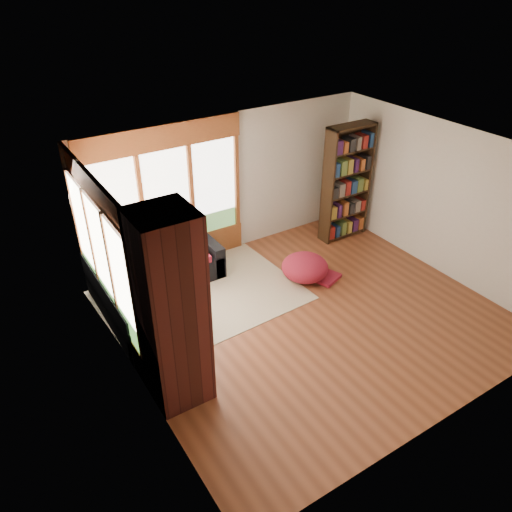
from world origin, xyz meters
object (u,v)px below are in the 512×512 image
area_rug (200,295)px  dog_brindle (172,284)px  brick_chimney (172,312)px  dog_tan (153,256)px  sectional_sofa (150,286)px  pouf (305,267)px  bookshelf (347,183)px

area_rug → dog_brindle: (-0.68, -0.51, 0.77)m
brick_chimney → dog_tan: size_ratio=2.35×
dog_brindle → area_rug: bearing=-50.3°
dog_brindle → sectional_sofa: bearing=6.9°
pouf → area_rug: bearing=163.9°
sectional_sofa → pouf: bearing=-13.5°
dog_tan → area_rug: bearing=-45.5°
area_rug → dog_brindle: 1.15m
area_rug → dog_tan: 1.07m
area_rug → pouf: size_ratio=3.84×
brick_chimney → sectional_sofa: 2.32m
brick_chimney → sectional_sofa: size_ratio=1.18×
brick_chimney → pouf: brick_chimney is taller
brick_chimney → dog_tan: 2.21m
pouf → dog_tan: (-2.40, 0.84, 0.58)m
area_rug → dog_brindle: size_ratio=3.50×
area_rug → bookshelf: size_ratio=1.39×
bookshelf → dog_brindle: bearing=-168.2°
pouf → dog_brindle: (-2.46, -0.00, 0.54)m
dog_brindle → dog_tan: bearing=-1.2°
sectional_sofa → dog_brindle: 0.94m
dog_brindle → bookshelf: bearing=-75.7°
bookshelf → dog_tan: bearing=-179.9°
sectional_sofa → dog_tan: 0.52m
dog_tan → dog_brindle: size_ratio=1.24×
bookshelf → dog_tan: 3.99m
sectional_sofa → bookshelf: size_ratio=0.98×
brick_chimney → dog_tan: brick_chimney is taller
dog_tan → bookshelf: bearing=-18.1°
area_rug → pouf: pouf is taller
area_rug → dog_tan: dog_tan is taller
brick_chimney → bookshelf: brick_chimney is taller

